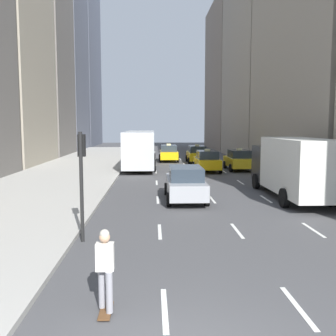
# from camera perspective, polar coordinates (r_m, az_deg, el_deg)

# --- Properties ---
(sidewalk_left) EXTENTS (8.00, 66.00, 0.15)m
(sidewalk_left) POSITION_cam_1_polar(r_m,az_deg,el_deg) (33.63, -13.43, -0.29)
(sidewalk_left) COLOR #ADAAA3
(sidewalk_left) RESTS_ON ground
(lane_markings) EXTENTS (5.72, 56.00, 0.01)m
(lane_markings) POSITION_cam_1_polar(r_m,az_deg,el_deg) (29.18, 3.80, -1.25)
(lane_markings) COLOR white
(lane_markings) RESTS_ON ground
(building_row_left) EXTENTS (6.00, 75.32, 35.90)m
(building_row_left) POSITION_cam_1_polar(r_m,az_deg,el_deg) (52.89, -17.77, 16.58)
(building_row_left) COLOR gray
(building_row_left) RESTS_ON ground
(building_row_right) EXTENTS (6.00, 64.69, 37.56)m
(building_row_right) POSITION_cam_1_polar(r_m,az_deg,el_deg) (44.42, 15.00, 19.42)
(building_row_right) COLOR #A89E89
(building_row_right) RESTS_ON ground
(taxi_lead) EXTENTS (2.02, 4.40, 1.87)m
(taxi_lead) POSITION_cam_1_polar(r_m,az_deg,el_deg) (33.71, 10.22, 1.17)
(taxi_lead) COLOR yellow
(taxi_lead) RESTS_ON ground
(taxi_second) EXTENTS (2.02, 4.40, 1.87)m
(taxi_second) POSITION_cam_1_polar(r_m,az_deg,el_deg) (41.22, 0.09, 2.18)
(taxi_second) COLOR yellow
(taxi_second) RESTS_ON ground
(taxi_third) EXTENTS (2.02, 4.40, 1.87)m
(taxi_third) POSITION_cam_1_polar(r_m,az_deg,el_deg) (39.88, 4.21, 2.03)
(taxi_third) COLOR yellow
(taxi_third) RESTS_ON ground
(taxi_fourth) EXTENTS (2.02, 4.40, 1.87)m
(taxi_fourth) POSITION_cam_1_polar(r_m,az_deg,el_deg) (32.42, 5.68, 1.04)
(taxi_fourth) COLOR yellow
(taxi_fourth) RESTS_ON ground
(sedan_black_near) EXTENTS (2.02, 4.95, 1.74)m
(sedan_black_near) POSITION_cam_1_polar(r_m,az_deg,el_deg) (19.89, 2.54, -2.21)
(sedan_black_near) COLOR #9EA0A5
(sedan_black_near) RESTS_ON ground
(city_bus) EXTENTS (2.80, 11.61, 3.25)m
(city_bus) POSITION_cam_1_polar(r_m,az_deg,el_deg) (35.33, -4.10, 2.96)
(city_bus) COLOR #B7BCC1
(city_bus) RESTS_ON ground
(box_truck) EXTENTS (2.58, 8.40, 3.15)m
(box_truck) POSITION_cam_1_polar(r_m,az_deg,el_deg) (21.25, 17.71, 0.29)
(box_truck) COLOR #262628
(box_truck) RESTS_ON ground
(skateboarder) EXTENTS (0.36, 0.80, 1.75)m
(skateboarder) POSITION_cam_1_polar(r_m,az_deg,el_deg) (8.24, -9.11, -14.04)
(skateboarder) COLOR brown
(skateboarder) RESTS_ON ground
(traffic_light_pole) EXTENTS (0.24, 0.42, 3.60)m
(traffic_light_pole) POSITION_cam_1_polar(r_m,az_deg,el_deg) (13.04, -12.44, -0.05)
(traffic_light_pole) COLOR black
(traffic_light_pole) RESTS_ON ground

